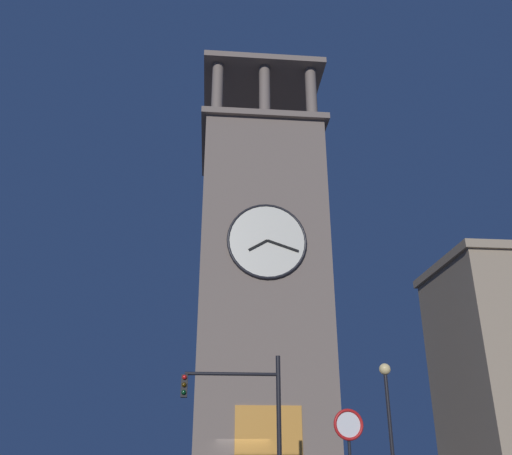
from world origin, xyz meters
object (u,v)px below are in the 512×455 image
clocktower (261,289)px  traffic_signal_near (245,408)px  no_horn_sign (349,435)px  street_lamp (388,405)px

clocktower → traffic_signal_near: bearing=81.7°
traffic_signal_near → no_horn_sign: size_ratio=1.73×
street_lamp → no_horn_sign: size_ratio=1.74×
clocktower → traffic_signal_near: (1.63, 11.25, -7.58)m
street_lamp → clocktower: bearing=-68.4°
clocktower → street_lamp: 12.82m
traffic_signal_near → clocktower: bearing=-98.3°
clocktower → street_lamp: size_ratio=5.50×
clocktower → no_horn_sign: (-0.71, 16.10, -8.58)m
traffic_signal_near → street_lamp: street_lamp is taller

